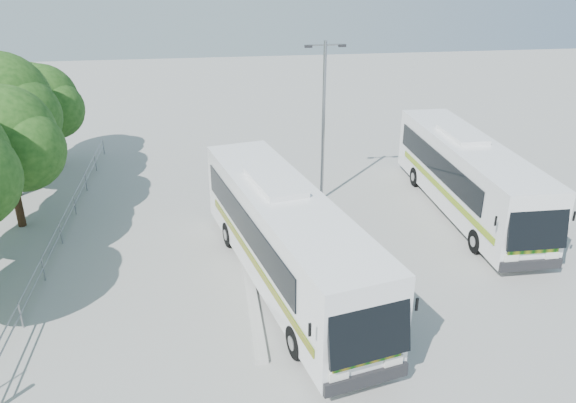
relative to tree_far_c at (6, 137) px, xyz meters
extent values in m
plane|color=gray|center=(12.12, -5.10, -4.26)|extent=(100.00, 100.00, 0.00)
cube|color=#B2B2AD|center=(9.82, -3.10, -4.18)|extent=(0.40, 16.00, 0.15)
cylinder|color=gray|center=(2.12, -1.10, -3.31)|extent=(0.06, 22.00, 0.06)
cylinder|color=gray|center=(2.12, -1.10, -3.71)|extent=(0.06, 22.00, 0.06)
cylinder|color=gray|center=(2.12, 8.90, -3.76)|extent=(0.06, 0.06, 1.00)
cylinder|color=#382314|center=(-0.08, 0.00, -2.74)|extent=(0.36, 0.36, 3.04)
sphere|color=#173C10|center=(-0.08, 0.00, 0.02)|extent=(4.42, 4.42, 4.42)
sphere|color=#173C10|center=(0.75, -0.55, -0.46)|extent=(3.59, 3.59, 3.59)
cylinder|color=#382314|center=(-1.28, 3.70, -2.54)|extent=(0.36, 0.36, 3.43)
sphere|color=#173C10|center=(-0.34, 3.08, 0.03)|extent=(4.06, 4.06, 4.06)
cylinder|color=#382314|center=(-0.58, 8.20, -2.87)|extent=(0.36, 0.36, 2.77)
sphere|color=#173C10|center=(-0.58, 8.20, -0.35)|extent=(4.03, 4.03, 4.03)
sphere|color=#173C10|center=(0.18, 7.70, -0.79)|extent=(3.28, 3.28, 3.28)
sphere|color=#173C10|center=(-1.21, 8.83, 0.15)|extent=(3.02, 3.02, 3.02)
cube|color=silver|center=(11.18, -6.56, -2.27)|extent=(5.33, 12.97, 3.23)
cube|color=black|center=(12.56, -12.80, -1.88)|extent=(2.48, 1.00, 2.05)
cube|color=black|center=(9.73, -6.23, -1.88)|extent=(2.25, 9.93, 1.16)
cube|color=black|center=(12.36, -5.65, -1.88)|extent=(2.25, 9.93, 1.16)
cube|color=#0C560C|center=(9.94, -7.16, -2.88)|extent=(2.41, 10.76, 0.30)
cylinder|color=black|center=(10.91, -10.85, -3.73)|extent=(0.54, 1.10, 1.06)
cylinder|color=black|center=(13.24, -10.34, -3.73)|extent=(0.54, 1.10, 1.06)
cylinder|color=black|center=(9.24, -3.31, -3.73)|extent=(0.54, 1.10, 1.06)
cylinder|color=black|center=(11.58, -2.79, -3.73)|extent=(0.54, 1.10, 1.06)
cube|color=white|center=(20.58, -1.45, -2.34)|extent=(2.72, 12.28, 3.11)
cube|color=black|center=(20.49, -7.60, -1.96)|extent=(2.35, 0.50, 1.98)
cube|color=black|center=(19.29, -0.82, -1.96)|extent=(0.19, 9.80, 1.12)
cube|color=black|center=(21.89, -0.85, -1.96)|extent=(0.19, 9.80, 1.12)
cube|color=#10600D|center=(19.28, -1.73, -2.93)|extent=(0.18, 10.61, 0.29)
cylinder|color=black|center=(19.37, -5.41, -3.75)|extent=(0.32, 1.02, 1.02)
cylinder|color=black|center=(21.68, -5.44, -3.75)|extent=(0.32, 1.02, 1.02)
cylinder|color=black|center=(19.48, 2.04, -3.75)|extent=(0.32, 1.02, 1.02)
cylinder|color=black|center=(21.78, 2.01, -3.75)|extent=(0.32, 1.02, 1.02)
cylinder|color=gray|center=(14.12, 0.99, -0.34)|extent=(0.16, 0.16, 7.84)
cylinder|color=gray|center=(14.12, 0.99, 3.39)|extent=(1.57, 0.08, 0.08)
cube|color=black|center=(13.34, 0.99, 3.34)|extent=(0.34, 0.18, 0.12)
cube|color=black|center=(14.91, 0.99, 3.34)|extent=(0.34, 0.18, 0.12)
camera|label=1|loc=(8.61, -24.65, 7.17)|focal=35.00mm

